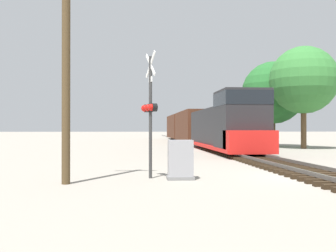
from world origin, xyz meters
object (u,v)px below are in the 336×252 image
Objects in this scene: tree_mid_background at (273,93)px; crossing_signal_near at (150,109)px; relay_cabinet at (180,160)px; utility_pole at (66,30)px; tree_far_right at (304,80)px; freight_train at (195,127)px; tree_deep_background at (256,105)px.

crossing_signal_near is at bearing -118.66° from tree_mid_background.
crossing_signal_near reaches higher than relay_cabinet.
crossing_signal_near is 3.28× the size of relay_cabinet.
tree_mid_background is (16.40, 26.15, 0.41)m from utility_pole.
freight_train is at bearing 124.59° from tree_far_right.
crossing_signal_near is 0.54× the size of tree_mid_background.
freight_train is 34.30m from utility_pole.
tree_far_right is 1.06× the size of tree_mid_background.
relay_cabinet is at bearing 12.50° from utility_pole.
tree_far_right is 1.21× the size of tree_deep_background.
freight_train is 5.15× the size of tree_far_right.
relay_cabinet is 47.93m from tree_deep_background.
relay_cabinet is 24.89m from tree_far_right.
tree_deep_background is (11.42, 12.64, 3.44)m from freight_train.
freight_train is 5.46× the size of tree_mid_background.
freight_train is at bearing -132.08° from tree_deep_background.
tree_deep_background is at bearing 77.66° from tree_mid_background.
tree_deep_background is (4.24, 19.38, -0.07)m from tree_mid_background.
utility_pole is (-9.22, -32.89, 3.10)m from freight_train.
tree_mid_background is 19.84m from tree_deep_background.
tree_mid_background is (-0.98, 5.09, -0.68)m from tree_far_right.
tree_far_right is at bearing 56.28° from relay_cabinet.
tree_mid_background is 1.14× the size of tree_deep_background.
relay_cabinet is 5.94m from utility_pole.
tree_far_right reaches higher than tree_deep_background.
crossing_signal_near is at bearing -101.46° from freight_train.
tree_deep_background is at bearing 65.62° from utility_pole.
utility_pole is 1.30× the size of tree_deep_background.
relay_cabinet is 28.61m from tree_mid_background.
freight_train is at bearing 74.34° from utility_pole.
utility_pole reaches higher than tree_deep_background.
freight_train is 10.19× the size of crossing_signal_near.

